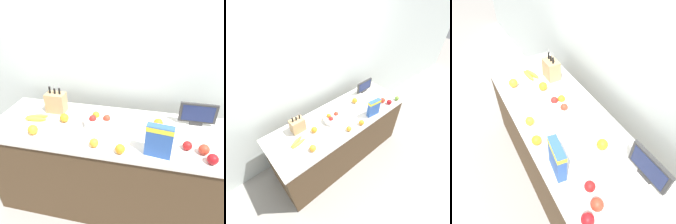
% 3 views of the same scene
% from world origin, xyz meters
% --- Properties ---
extents(ground_plane, '(14.00, 14.00, 0.00)m').
position_xyz_m(ground_plane, '(0.00, 0.00, 0.00)').
color(ground_plane, gray).
extents(wall_back, '(9.00, 0.06, 2.60)m').
position_xyz_m(wall_back, '(0.00, 0.58, 1.30)').
color(wall_back, silver).
rests_on(wall_back, ground_plane).
extents(counter, '(2.10, 0.73, 0.88)m').
position_xyz_m(counter, '(0.00, 0.00, 0.44)').
color(counter, '#4C3823').
rests_on(counter, ground_plane).
extents(knife_block, '(0.18, 0.12, 0.29)m').
position_xyz_m(knife_block, '(-0.56, 0.17, 0.98)').
color(knife_block, tan).
rests_on(knife_block, counter).
extents(small_monitor, '(0.31, 0.03, 0.21)m').
position_xyz_m(small_monitor, '(0.72, 0.21, 1.00)').
color(small_monitor, '#2D2D2D').
rests_on(small_monitor, counter).
extents(cereal_box, '(0.20, 0.09, 0.25)m').
position_xyz_m(cereal_box, '(0.41, -0.26, 1.02)').
color(cereal_box, '#2D56A8').
rests_on(cereal_box, counter).
extents(fruit_bowl, '(0.25, 0.25, 0.11)m').
position_xyz_m(fruit_bowl, '(-0.11, 0.03, 0.92)').
color(fruit_bowl, silver).
rests_on(fruit_bowl, counter).
extents(banana_bunch, '(0.21, 0.13, 0.04)m').
position_xyz_m(banana_bunch, '(-0.68, -0.01, 0.90)').
color(banana_bunch, yellow).
rests_on(banana_bunch, counter).
extents(apple_by_knife_block, '(0.07, 0.07, 0.07)m').
position_xyz_m(apple_by_knife_block, '(0.62, -0.15, 0.92)').
color(apple_by_knife_block, red).
rests_on(apple_by_knife_block, counter).
extents(apple_front, '(0.08, 0.08, 0.08)m').
position_xyz_m(apple_front, '(0.78, -0.26, 0.92)').
color(apple_front, '#A31419').
rests_on(apple_front, counter).
extents(apple_leftmost, '(0.08, 0.08, 0.08)m').
position_xyz_m(apple_leftmost, '(0.73, -0.17, 0.92)').
color(apple_leftmost, red).
rests_on(apple_leftmost, counter).
extents(orange_mid_left, '(0.08, 0.08, 0.08)m').
position_xyz_m(orange_mid_left, '(0.40, 0.10, 0.92)').
color(orange_mid_left, orange).
rests_on(orange_mid_left, counter).
extents(orange_mid_right, '(0.07, 0.07, 0.07)m').
position_xyz_m(orange_mid_right, '(-0.06, -0.26, 0.92)').
color(orange_mid_right, orange).
rests_on(orange_mid_right, counter).
extents(orange_by_cereal, '(0.08, 0.08, 0.08)m').
position_xyz_m(orange_by_cereal, '(-0.60, -0.21, 0.92)').
color(orange_by_cereal, orange).
rests_on(orange_by_cereal, counter).
extents(orange_front_center, '(0.08, 0.08, 0.08)m').
position_xyz_m(orange_front_center, '(-0.42, 0.01, 0.92)').
color(orange_front_center, orange).
rests_on(orange_front_center, counter).
extents(orange_near_bowl, '(0.07, 0.07, 0.07)m').
position_xyz_m(orange_near_bowl, '(0.14, -0.29, 0.92)').
color(orange_near_bowl, orange).
rests_on(orange_near_bowl, counter).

